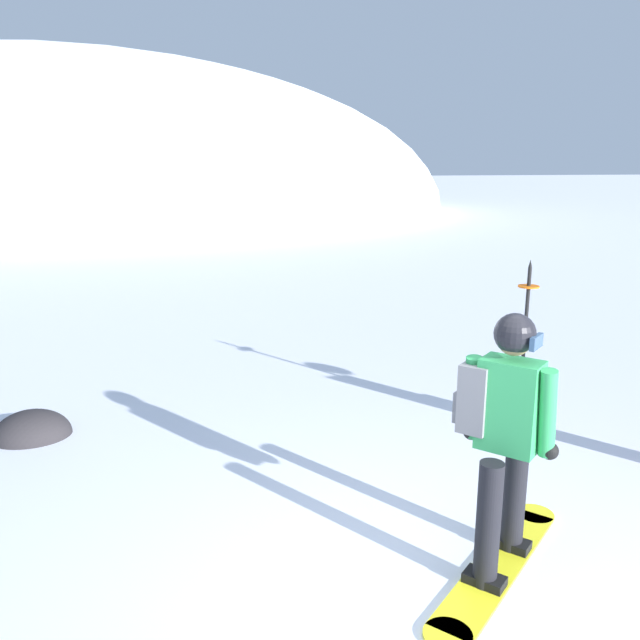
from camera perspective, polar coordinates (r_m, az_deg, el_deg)
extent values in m
plane|color=white|center=(4.07, 12.51, -25.90)|extent=(300.00, 300.00, 0.00)
ellipsoid|color=white|center=(40.99, -21.11, 9.12)|extent=(43.65, 39.29, 17.43)
cube|color=yellow|center=(4.64, 15.54, -20.36)|extent=(1.40, 1.18, 0.02)
cylinder|color=yellow|center=(5.28, 18.58, -16.10)|extent=(0.28, 0.28, 0.02)
cylinder|color=yellow|center=(4.05, 11.30, -25.83)|extent=(0.28, 0.28, 0.02)
cube|color=black|center=(4.81, 16.61, -18.51)|extent=(0.27, 0.28, 0.06)
cube|color=black|center=(4.43, 14.42, -21.45)|extent=(0.27, 0.28, 0.06)
cylinder|color=black|center=(4.63, 16.94, -14.51)|extent=(0.15, 0.15, 0.82)
cylinder|color=black|center=(4.23, 14.74, -17.22)|extent=(0.15, 0.15, 0.82)
cube|color=#2D9351|center=(4.13, 16.53, -7.29)|extent=(0.40, 0.42, 0.58)
cylinder|color=#2D9351|center=(4.20, 13.55, -6.74)|extent=(0.20, 0.19, 0.57)
cylinder|color=#2D9351|center=(4.07, 19.61, -7.85)|extent=(0.20, 0.19, 0.57)
sphere|color=black|center=(4.34, 13.32, -9.64)|extent=(0.11, 0.11, 0.11)
sphere|color=black|center=(4.20, 19.75, -10.90)|extent=(0.11, 0.11, 0.11)
cube|color=slate|center=(4.19, 13.95, -6.55)|extent=(0.33, 0.31, 0.44)
cube|color=slate|center=(4.25, 12.63, -7.33)|extent=(0.19, 0.17, 0.20)
sphere|color=#9E7051|center=(4.00, 16.93, -1.60)|extent=(0.21, 0.21, 0.21)
sphere|color=black|center=(4.00, 16.96, -1.18)|extent=(0.25, 0.25, 0.25)
cube|color=navy|center=(3.97, 18.71, -1.87)|extent=(0.15, 0.13, 0.08)
cylinder|color=black|center=(6.58, 17.68, -2.55)|extent=(0.04, 0.04, 1.62)
cylinder|color=orange|center=(6.44, 18.08, 2.86)|extent=(0.20, 0.20, 0.02)
cone|color=black|center=(6.40, 18.23, 4.79)|extent=(0.04, 0.04, 0.08)
ellipsoid|color=#282628|center=(6.93, -24.22, -9.40)|extent=(0.73, 0.62, 0.51)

